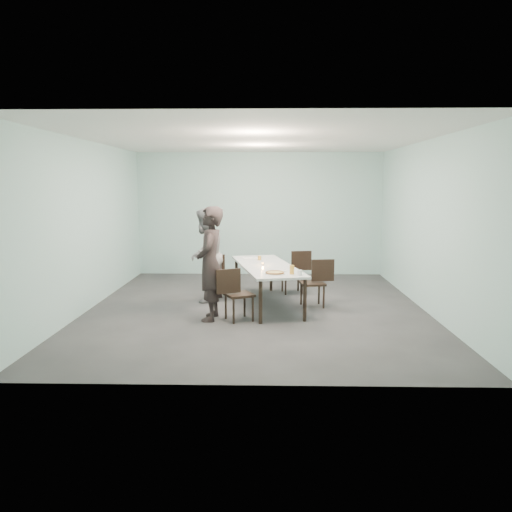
{
  "coord_description": "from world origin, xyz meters",
  "views": [
    {
      "loc": [
        0.2,
        -8.8,
        2.23
      ],
      "look_at": [
        0.0,
        -0.29,
        1.0
      ],
      "focal_mm": 35.0,
      "sensor_mm": 36.0,
      "label": 1
    }
  ],
  "objects_px": {
    "diner_near": "(210,264)",
    "side_plate": "(282,271)",
    "table": "(267,268)",
    "amber_tumbler": "(259,258)",
    "chair_near_right": "(317,279)",
    "water_tumbler": "(300,273)",
    "pizza": "(275,273)",
    "beer_glass": "(292,270)",
    "chair_far_right": "(296,269)",
    "tealight": "(263,264)",
    "diner_far": "(205,255)",
    "chair_far_left": "(220,273)",
    "chair_near_left": "(235,291)"
  },
  "relations": [
    {
      "from": "table",
      "to": "diner_near",
      "type": "bearing_deg",
      "value": -132.06
    },
    {
      "from": "chair_far_right",
      "to": "amber_tumbler",
      "type": "xyz_separation_m",
      "value": [
        -0.75,
        -0.42,
        0.29
      ]
    },
    {
      "from": "chair_far_right",
      "to": "side_plate",
      "type": "xyz_separation_m",
      "value": [
        -0.34,
        -1.68,
        0.25
      ]
    },
    {
      "from": "pizza",
      "to": "amber_tumbler",
      "type": "height_order",
      "value": "amber_tumbler"
    },
    {
      "from": "beer_glass",
      "to": "water_tumbler",
      "type": "bearing_deg",
      "value": -45.91
    },
    {
      "from": "side_plate",
      "to": "water_tumbler",
      "type": "relative_size",
      "value": 2.0
    },
    {
      "from": "chair_far_left",
      "to": "beer_glass",
      "type": "bearing_deg",
      "value": -57.27
    },
    {
      "from": "diner_near",
      "to": "chair_near_right",
      "type": "bearing_deg",
      "value": 118.73
    },
    {
      "from": "chair_near_right",
      "to": "amber_tumbler",
      "type": "distance_m",
      "value": 1.32
    },
    {
      "from": "diner_near",
      "to": "chair_near_left",
      "type": "bearing_deg",
      "value": 81.14
    },
    {
      "from": "side_plate",
      "to": "chair_near_left",
      "type": "bearing_deg",
      "value": -147.95
    },
    {
      "from": "chair_far_left",
      "to": "amber_tumbler",
      "type": "relative_size",
      "value": 10.88
    },
    {
      "from": "table",
      "to": "amber_tumbler",
      "type": "xyz_separation_m",
      "value": [
        -0.14,
        0.65,
        0.1
      ]
    },
    {
      "from": "chair_far_left",
      "to": "chair_far_right",
      "type": "bearing_deg",
      "value": 9.55
    },
    {
      "from": "tealight",
      "to": "side_plate",
      "type": "bearing_deg",
      "value": -59.72
    },
    {
      "from": "water_tumbler",
      "to": "beer_glass",
      "type": "bearing_deg",
      "value": 134.09
    },
    {
      "from": "chair_near_left",
      "to": "beer_glass",
      "type": "distance_m",
      "value": 1.01
    },
    {
      "from": "diner_far",
      "to": "tealight",
      "type": "relative_size",
      "value": 31.83
    },
    {
      "from": "chair_near_left",
      "to": "pizza",
      "type": "relative_size",
      "value": 2.56
    },
    {
      "from": "beer_glass",
      "to": "tealight",
      "type": "relative_size",
      "value": 2.68
    },
    {
      "from": "chair_near_right",
      "to": "water_tumbler",
      "type": "distance_m",
      "value": 1.07
    },
    {
      "from": "chair_far_left",
      "to": "diner_near",
      "type": "xyz_separation_m",
      "value": [
        -0.0,
        -1.55,
        0.44
      ]
    },
    {
      "from": "diner_far",
      "to": "water_tumbler",
      "type": "relative_size",
      "value": 19.8
    },
    {
      "from": "pizza",
      "to": "side_plate",
      "type": "height_order",
      "value": "pizza"
    },
    {
      "from": "tealight",
      "to": "amber_tumbler",
      "type": "height_order",
      "value": "amber_tumbler"
    },
    {
      "from": "diner_far",
      "to": "beer_glass",
      "type": "height_order",
      "value": "diner_far"
    },
    {
      "from": "diner_far",
      "to": "chair_far_left",
      "type": "bearing_deg",
      "value": 143.37
    },
    {
      "from": "diner_far",
      "to": "tealight",
      "type": "xyz_separation_m",
      "value": [
        1.1,
        -0.35,
        -0.12
      ]
    },
    {
      "from": "beer_glass",
      "to": "water_tumbler",
      "type": "relative_size",
      "value": 1.67
    },
    {
      "from": "table",
      "to": "amber_tumbler",
      "type": "distance_m",
      "value": 0.67
    },
    {
      "from": "table",
      "to": "diner_far",
      "type": "relative_size",
      "value": 1.53
    },
    {
      "from": "diner_near",
      "to": "water_tumbler",
      "type": "bearing_deg",
      "value": 90.98
    },
    {
      "from": "pizza",
      "to": "tealight",
      "type": "bearing_deg",
      "value": 103.53
    },
    {
      "from": "chair_far_right",
      "to": "side_plate",
      "type": "height_order",
      "value": "chair_far_right"
    },
    {
      "from": "beer_glass",
      "to": "water_tumbler",
      "type": "distance_m",
      "value": 0.18
    },
    {
      "from": "chair_far_right",
      "to": "tealight",
      "type": "distance_m",
      "value": 1.33
    },
    {
      "from": "chair_far_right",
      "to": "beer_glass",
      "type": "bearing_deg",
      "value": 74.89
    },
    {
      "from": "diner_near",
      "to": "side_plate",
      "type": "bearing_deg",
      "value": 111.07
    },
    {
      "from": "pizza",
      "to": "water_tumbler",
      "type": "xyz_separation_m",
      "value": [
        0.41,
        -0.14,
        0.03
      ]
    },
    {
      "from": "chair_far_right",
      "to": "pizza",
      "type": "xyz_separation_m",
      "value": [
        -0.47,
        -1.98,
        0.27
      ]
    },
    {
      "from": "side_plate",
      "to": "amber_tumbler",
      "type": "relative_size",
      "value": 2.25
    },
    {
      "from": "diner_near",
      "to": "water_tumbler",
      "type": "xyz_separation_m",
      "value": [
        1.47,
        -0.02,
        -0.14
      ]
    },
    {
      "from": "chair_near_left",
      "to": "diner_near",
      "type": "relative_size",
      "value": 0.46
    },
    {
      "from": "chair_far_right",
      "to": "tealight",
      "type": "height_order",
      "value": "chair_far_right"
    },
    {
      "from": "diner_near",
      "to": "side_plate",
      "type": "relative_size",
      "value": 10.42
    },
    {
      "from": "diner_far",
      "to": "pizza",
      "type": "bearing_deg",
      "value": 59.29
    },
    {
      "from": "amber_tumbler",
      "to": "chair_near_right",
      "type": "bearing_deg",
      "value": -34.64
    },
    {
      "from": "table",
      "to": "diner_far",
      "type": "distance_m",
      "value": 1.22
    },
    {
      "from": "table",
      "to": "side_plate",
      "type": "bearing_deg",
      "value": -66.76
    },
    {
      "from": "chair_near_left",
      "to": "side_plate",
      "type": "distance_m",
      "value": 0.96
    }
  ]
}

